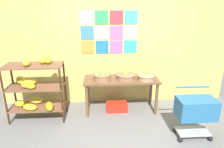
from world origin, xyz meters
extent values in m
plane|color=slate|center=(0.00, 0.00, 0.00)|extent=(9.04, 9.04, 0.00)
cube|color=#D4B859|center=(0.00, 1.55, 1.39)|extent=(5.07, 0.06, 2.77)
cube|color=silver|center=(-0.58, 1.51, 1.89)|extent=(0.27, 0.01, 0.27)
cube|color=#309F57|center=(-0.28, 1.51, 1.89)|extent=(0.27, 0.01, 0.27)
cube|color=#DB343D|center=(0.03, 1.51, 1.89)|extent=(0.27, 0.01, 0.27)
cube|color=#3DB6A4|center=(0.33, 1.51, 1.89)|extent=(0.27, 0.01, 0.27)
cube|color=#3C79BE|center=(-0.58, 1.51, 1.59)|extent=(0.27, 0.01, 0.27)
cube|color=silver|center=(-0.28, 1.51, 1.59)|extent=(0.27, 0.01, 0.27)
cube|color=#9B59AE|center=(0.03, 1.51, 1.59)|extent=(0.27, 0.01, 0.27)
cube|color=silver|center=(0.33, 1.51, 1.59)|extent=(0.27, 0.01, 0.27)
cube|color=orange|center=(-0.58, 1.51, 1.29)|extent=(0.27, 0.01, 0.27)
cube|color=blue|center=(-0.28, 1.51, 1.29)|extent=(0.27, 0.01, 0.27)
cube|color=#9A5BB0|center=(0.03, 1.51, 1.29)|extent=(0.27, 0.01, 0.27)
cube|color=#30B4BD|center=(0.33, 1.51, 1.29)|extent=(0.27, 0.01, 0.27)
cylinder|color=#3D2412|center=(-2.06, 0.67, 0.55)|extent=(0.04, 0.04, 1.10)
cylinder|color=#3D2412|center=(-1.04, 0.67, 0.55)|extent=(0.04, 0.04, 1.10)
cylinder|color=#3D2412|center=(-2.06, 1.09, 0.55)|extent=(0.04, 0.04, 1.10)
cylinder|color=#3D2412|center=(-1.04, 1.09, 0.55)|extent=(0.04, 0.04, 1.10)
cube|color=brown|center=(-1.55, 0.88, 0.25)|extent=(1.05, 0.46, 0.03)
ellipsoid|color=gold|center=(-1.63, 1.00, 0.32)|extent=(0.31, 0.21, 0.12)
ellipsoid|color=yellow|center=(-1.66, 0.72, 0.32)|extent=(0.31, 0.22, 0.12)
ellipsoid|color=yellow|center=(-1.91, 0.91, 0.31)|extent=(0.28, 0.28, 0.10)
ellipsoid|color=yellow|center=(-1.30, 0.72, 0.33)|extent=(0.22, 0.31, 0.14)
cube|color=brown|center=(-1.55, 0.88, 0.67)|extent=(1.05, 0.46, 0.02)
ellipsoid|color=gold|center=(-1.74, 0.85, 0.73)|extent=(0.23, 0.28, 0.10)
ellipsoid|color=yellow|center=(-1.62, 0.77, 0.73)|extent=(0.28, 0.26, 0.11)
ellipsoid|color=yellow|center=(-1.87, 1.02, 0.75)|extent=(0.29, 0.32, 0.15)
ellipsoid|color=yellow|center=(-1.68, 0.93, 0.74)|extent=(0.28, 0.18, 0.13)
cube|color=brown|center=(-1.55, 0.88, 1.09)|extent=(1.05, 0.46, 0.02)
ellipsoid|color=yellow|center=(-1.35, 0.99, 1.16)|extent=(0.25, 0.32, 0.12)
ellipsoid|color=yellow|center=(-1.64, 0.81, 1.16)|extent=(0.18, 0.26, 0.12)
ellipsoid|color=yellow|center=(-1.29, 0.97, 1.16)|extent=(0.17, 0.25, 0.12)
cube|color=brown|center=(0.10, 1.10, 0.70)|extent=(1.51, 0.58, 0.04)
cylinder|color=brown|center=(-0.60, 0.87, 0.34)|extent=(0.06, 0.06, 0.68)
cylinder|color=brown|center=(0.79, 0.87, 0.34)|extent=(0.06, 0.06, 0.68)
cylinder|color=brown|center=(-0.60, 1.33, 0.34)|extent=(0.06, 0.06, 0.68)
cylinder|color=brown|center=(0.79, 1.33, 0.34)|extent=(0.06, 0.06, 0.68)
cylinder|color=#926446|center=(0.19, 1.06, 0.77)|extent=(0.37, 0.37, 0.10)
torus|color=#956948|center=(0.19, 1.06, 0.81)|extent=(0.39, 0.39, 0.03)
sphere|color=gold|center=(0.18, 1.07, 0.83)|extent=(0.10, 0.10, 0.10)
sphere|color=gold|center=(0.18, 1.08, 0.83)|extent=(0.10, 0.10, 0.10)
sphere|color=gold|center=(0.16, 1.10, 0.84)|extent=(0.10, 0.10, 0.10)
sphere|color=gold|center=(0.19, 1.15, 0.84)|extent=(0.10, 0.10, 0.10)
cylinder|color=tan|center=(0.59, 0.99, 0.76)|extent=(0.31, 0.31, 0.10)
torus|color=tan|center=(0.59, 0.99, 0.81)|extent=(0.34, 0.34, 0.03)
sphere|color=#73C142|center=(0.63, 1.05, 0.82)|extent=(0.05, 0.05, 0.05)
sphere|color=#7BC83A|center=(0.57, 1.01, 0.82)|extent=(0.05, 0.05, 0.05)
sphere|color=#70C82D|center=(0.58, 1.06, 0.82)|extent=(0.06, 0.06, 0.06)
sphere|color=#72BA43|center=(0.60, 1.05, 0.82)|extent=(0.06, 0.06, 0.06)
sphere|color=#70D02B|center=(0.63, 1.10, 0.82)|extent=(0.05, 0.05, 0.05)
cylinder|color=olive|center=(-0.29, 1.03, 0.77)|extent=(0.34, 0.34, 0.12)
torus|color=#976140|center=(-0.29, 1.03, 0.83)|extent=(0.36, 0.36, 0.02)
sphere|color=#73B437|center=(-0.29, 1.02, 0.85)|extent=(0.07, 0.07, 0.07)
sphere|color=#7BB134|center=(-0.26, 1.00, 0.84)|extent=(0.07, 0.07, 0.07)
sphere|color=#6AB93C|center=(-0.30, 1.03, 0.85)|extent=(0.09, 0.09, 0.09)
sphere|color=#7EB239|center=(-0.25, 1.03, 0.85)|extent=(0.09, 0.09, 0.09)
sphere|color=#7DBE4C|center=(-0.40, 0.99, 0.85)|extent=(0.08, 0.08, 0.08)
sphere|color=#67BD47|center=(-0.20, 1.05, 0.84)|extent=(0.07, 0.07, 0.07)
cube|color=red|center=(0.01, 1.08, 0.08)|extent=(0.44, 0.28, 0.16)
sphere|color=black|center=(0.97, -0.03, 0.04)|extent=(0.08, 0.08, 0.08)
sphere|color=black|center=(1.48, -0.03, 0.04)|extent=(0.08, 0.08, 0.08)
sphere|color=black|center=(0.97, 0.23, 0.04)|extent=(0.08, 0.08, 0.08)
sphere|color=black|center=(1.48, 0.23, 0.04)|extent=(0.08, 0.08, 0.08)
cube|color=#A5A8AD|center=(1.22, 0.10, 0.10)|extent=(0.53, 0.28, 0.03)
cube|color=#276796|center=(1.22, 0.10, 0.54)|extent=(0.61, 0.36, 0.33)
cylinder|color=#276796|center=(1.22, 0.31, 0.83)|extent=(0.58, 0.03, 0.03)
camera|label=1|loc=(-0.33, -2.70, 2.14)|focal=32.02mm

